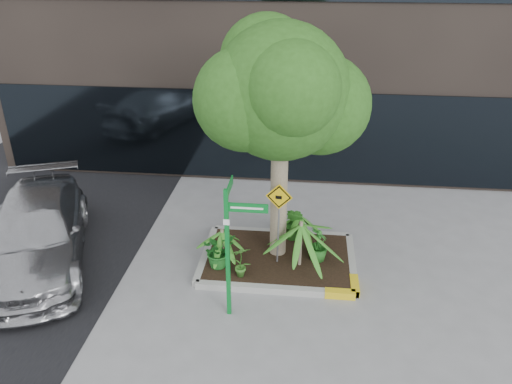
# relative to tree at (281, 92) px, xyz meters

# --- Properties ---
(ground) EXTENTS (80.00, 80.00, 0.00)m
(ground) POSITION_rel_tree_xyz_m (-0.17, -0.50, -3.75)
(ground) COLOR gray
(ground) RESTS_ON ground
(planter) EXTENTS (3.35, 2.36, 0.15)m
(planter) POSITION_rel_tree_xyz_m (0.06, -0.23, -3.65)
(planter) COLOR #9E9E99
(planter) RESTS_ON ground
(tree) EXTENTS (3.42, 3.03, 5.13)m
(tree) POSITION_rel_tree_xyz_m (0.00, 0.00, 0.00)
(tree) COLOR #9C9071
(tree) RESTS_ON ground
(palm_front) EXTENTS (1.17, 1.17, 1.29)m
(palm_front) POSITION_rel_tree_xyz_m (0.50, -0.46, -2.63)
(palm_front) COLOR #9C9071
(palm_front) RESTS_ON ground
(palm_left) EXTENTS (0.81, 0.81, 0.90)m
(palm_left) POSITION_rel_tree_xyz_m (-1.16, -0.42, -2.93)
(palm_left) COLOR #9C9071
(palm_left) RESTS_ON ground
(palm_back) EXTENTS (0.74, 0.74, 0.82)m
(palm_back) POSITION_rel_tree_xyz_m (0.44, 0.60, -2.98)
(palm_back) COLOR #9C9071
(palm_back) RESTS_ON ground
(parked_car) EXTENTS (3.56, 5.20, 1.40)m
(parked_car) POSITION_rel_tree_xyz_m (-5.16, -0.70, -3.05)
(parked_car) COLOR #A3A3A7
(parked_car) RESTS_ON ground
(shrub_a) EXTENTS (0.96, 0.96, 0.75)m
(shrub_a) POSITION_rel_tree_xyz_m (-1.20, -0.69, -3.22)
(shrub_a) COLOR #1B611F
(shrub_a) RESTS_ON planter
(shrub_b) EXTENTS (0.56, 0.56, 0.76)m
(shrub_b) POSITION_rel_tree_xyz_m (0.88, -0.24, -3.22)
(shrub_b) COLOR #23691F
(shrub_b) RESTS_ON planter
(shrub_c) EXTENTS (0.50, 0.50, 0.73)m
(shrub_c) POSITION_rel_tree_xyz_m (-0.68, -1.00, -3.23)
(shrub_c) COLOR #326B21
(shrub_c) RESTS_ON planter
(shrub_d) EXTENTS (0.66, 0.66, 0.85)m
(shrub_d) POSITION_rel_tree_xyz_m (0.33, 0.54, -3.17)
(shrub_d) COLOR #27691E
(shrub_d) RESTS_ON planter
(street_sign_post) EXTENTS (0.77, 0.76, 2.60)m
(street_sign_post) POSITION_rel_tree_xyz_m (-0.72, -1.95, -2.14)
(street_sign_post) COLOR #0A7728
(street_sign_post) RESTS_ON ground
(cattle_sign) EXTENTS (0.56, 0.20, 1.81)m
(cattle_sign) POSITION_rel_tree_xyz_m (0.03, -0.35, -2.37)
(cattle_sign) COLOR slate
(cattle_sign) RESTS_ON ground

